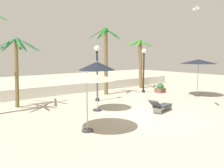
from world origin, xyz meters
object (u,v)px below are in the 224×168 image
object	(u,v)px
palm_tree_0	(106,54)
lamp_post_0	(97,65)
seagull_1	(196,9)
patio_umbrella_2	(87,77)
palm_tree_3	(140,57)
lamp_post_1	(144,63)
planter	(160,88)
patio_umbrella_0	(199,62)
patio_umbrella_1	(97,66)
lounge_chair_0	(160,105)
palm_tree_1	(17,61)

from	to	relation	value
palm_tree_0	lamp_post_0	size ratio (longest dim) A/B	1.39
seagull_1	patio_umbrella_2	bearing A→B (deg)	171.64
palm_tree_3	lamp_post_1	world-z (taller)	palm_tree_3
seagull_1	planter	bearing A→B (deg)	53.68
palm_tree_0	seagull_1	size ratio (longest dim) A/B	6.18
palm_tree_3	lamp_post_0	world-z (taller)	palm_tree_3
patio_umbrella_0	lamp_post_0	world-z (taller)	lamp_post_0
patio_umbrella_0	palm_tree_3	world-z (taller)	palm_tree_3
patio_umbrella_0	patio_umbrella_2	bearing A→B (deg)	-171.69
seagull_1	planter	size ratio (longest dim) A/B	1.05
lamp_post_1	patio_umbrella_1	bearing A→B (deg)	-157.77
lounge_chair_0	patio_umbrella_1	bearing A→B (deg)	134.84
planter	palm_tree_3	bearing A→B (deg)	79.77
patio_umbrella_2	planter	size ratio (longest dim) A/B	3.09
palm_tree_3	patio_umbrella_0	bearing A→B (deg)	-86.34
patio_umbrella_0	seagull_1	distance (m)	6.49
palm_tree_0	patio_umbrella_0	bearing A→B (deg)	-45.42
palm_tree_0	lounge_chair_0	distance (m)	7.51
palm_tree_1	patio_umbrella_2	bearing A→B (deg)	-83.60
palm_tree_0	palm_tree_3	xyz separation A→B (m)	(4.81, 0.73, -0.29)
patio_umbrella_2	palm_tree_1	world-z (taller)	palm_tree_1
lamp_post_0	seagull_1	size ratio (longest dim) A/B	4.43
seagull_1	lamp_post_0	bearing A→B (deg)	110.66
patio_umbrella_1	patio_umbrella_2	world-z (taller)	patio_umbrella_1
palm_tree_3	planter	xyz separation A→B (m)	(-0.54, -3.01, -2.68)
patio_umbrella_0	patio_umbrella_1	size ratio (longest dim) A/B	1.01
palm_tree_0	lamp_post_1	size ratio (longest dim) A/B	1.44
lamp_post_0	lamp_post_1	size ratio (longest dim) A/B	1.03
patio_umbrella_0	palm_tree_0	size ratio (longest dim) A/B	0.54
lamp_post_1	lounge_chair_0	xyz separation A→B (m)	(-4.48, -5.52, -2.18)
palm_tree_3	lounge_chair_0	bearing A→B (deg)	-128.97
palm_tree_3	planter	world-z (taller)	palm_tree_3
lamp_post_0	patio_umbrella_1	bearing A→B (deg)	-125.97
palm_tree_1	palm_tree_3	size ratio (longest dim) A/B	0.91
patio_umbrella_0	palm_tree_1	bearing A→B (deg)	157.85
palm_tree_0	planter	distance (m)	5.68
palm_tree_0	palm_tree_3	world-z (taller)	palm_tree_0
palm_tree_3	lamp_post_1	xyz separation A→B (m)	(-1.60, -1.99, -0.49)
palm_tree_1	planter	distance (m)	11.89
planter	seagull_1	bearing A→B (deg)	-126.32
patio_umbrella_0	planter	distance (m)	3.92
patio_umbrella_1	lounge_chair_0	bearing A→B (deg)	-45.16
planter	lamp_post_1	bearing A→B (deg)	136.13
palm_tree_0	patio_umbrella_1	bearing A→B (deg)	-133.01
palm_tree_0	lamp_post_0	world-z (taller)	palm_tree_0
palm_tree_1	lounge_chair_0	size ratio (longest dim) A/B	2.24
palm_tree_1	planter	bearing A→B (deg)	-10.15
palm_tree_1	seagull_1	world-z (taller)	seagull_1
patio_umbrella_1	patio_umbrella_2	size ratio (longest dim) A/B	1.12
lounge_chair_0	planter	size ratio (longest dim) A/B	2.29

